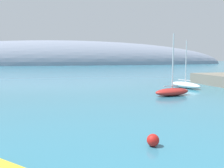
# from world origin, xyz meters

# --- Properties ---
(distant_ridge) EXTENTS (262.04, 52.78, 35.79)m
(distant_ridge) POSITION_xyz_m (7.40, 188.46, 0.00)
(distant_ridge) COLOR gray
(distant_ridge) RESTS_ON ground
(sailboat_red_mid_mooring) EXTENTS (6.09, 3.41, 8.95)m
(sailboat_red_mid_mooring) POSITION_xyz_m (10.57, 30.98, 0.63)
(sailboat_red_mid_mooring) COLOR red
(sailboat_red_mid_mooring) RESTS_ON water
(sailboat_white_outer_mooring) EXTENTS (3.68, 7.20, 8.60)m
(sailboat_white_outer_mooring) POSITION_xyz_m (17.20, 38.52, 0.60)
(sailboat_white_outer_mooring) COLOR white
(sailboat_white_outer_mooring) RESTS_ON water
(mooring_buoy_red) EXTENTS (0.79, 0.79, 0.79)m
(mooring_buoy_red) POSITION_xyz_m (-0.51, 12.59, 0.39)
(mooring_buoy_red) COLOR red
(mooring_buoy_red) RESTS_ON water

